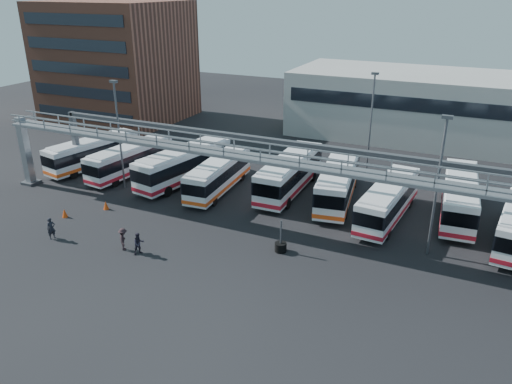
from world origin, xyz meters
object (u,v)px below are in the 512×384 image
at_px(bus_6, 388,200).
at_px(light_pole_back, 371,118).
at_px(cone_left, 65,213).
at_px(bus_2, 184,164).
at_px(bus_0, 93,152).
at_px(pedestrian_a, 51,228).
at_px(tire_stack, 281,246).
at_px(cone_right, 106,205).
at_px(pedestrian_b, 139,243).
at_px(light_pole_mid, 438,180).
at_px(light_pole_left, 119,130).
at_px(bus_1, 130,159).
at_px(bus_3, 218,174).
at_px(pedestrian_c, 123,239).
at_px(bus_7, 460,196).
at_px(bus_5, 338,181).
at_px(bus_4, 290,173).

bearing_deg(bus_6, light_pole_back, 116.58).
xyz_separation_m(bus_6, cone_left, (-24.49, -10.91, -1.40)).
bearing_deg(bus_2, bus_0, -167.17).
height_order(pedestrian_a, tire_stack, tire_stack).
distance_m(bus_0, cone_right, 11.48).
xyz_separation_m(cone_left, tire_stack, (18.57, 2.26, 0.05)).
height_order(bus_2, pedestrian_b, bus_2).
relative_size(light_pole_mid, cone_right, 13.81).
distance_m(pedestrian_b, tire_stack, 10.24).
xyz_separation_m(pedestrian_b, cone_left, (-9.45, 2.36, -0.46)).
bearing_deg(pedestrian_b, bus_6, -17.50).
height_order(light_pole_left, bus_1, light_pole_left).
bearing_deg(bus_3, bus_0, 175.50).
height_order(bus_0, bus_6, bus_6).
distance_m(bus_0, pedestrian_c, 19.25).
xyz_separation_m(bus_2, bus_3, (4.12, -0.60, -0.20)).
xyz_separation_m(light_pole_back, pedestrian_c, (-12.28, -23.74, -4.87)).
relative_size(bus_3, bus_7, 0.90).
bearing_deg(cone_left, bus_1, 96.84).
distance_m(bus_3, pedestrian_c, 12.85).
relative_size(bus_0, bus_1, 1.02).
distance_m(bus_0, bus_6, 30.67).
distance_m(light_pole_left, pedestrian_a, 11.83).
distance_m(bus_5, bus_7, 10.07).
bearing_deg(pedestrian_b, bus_1, 70.84).
relative_size(light_pole_mid, light_pole_back, 1.00).
distance_m(light_pole_back, bus_6, 11.96).
xyz_separation_m(bus_1, pedestrian_b, (10.71, -12.87, -0.89)).
xyz_separation_m(light_pole_left, cone_right, (1.72, -4.69, -5.36)).
height_order(bus_1, bus_5, bus_5).
relative_size(bus_3, bus_5, 0.89).
bearing_deg(light_pole_back, bus_0, -157.81).
height_order(light_pole_back, bus_4, light_pole_back).
relative_size(pedestrian_c, cone_right, 2.32).
bearing_deg(bus_2, pedestrian_a, -90.90).
relative_size(bus_0, pedestrian_c, 6.24).
bearing_deg(cone_right, bus_7, 22.12).
bearing_deg(cone_left, pedestrian_a, -59.20).
bearing_deg(bus_2, bus_1, -164.42).
height_order(bus_2, cone_right, bus_2).
xyz_separation_m(bus_7, cone_right, (-27.66, -11.24, -1.52)).
height_order(light_pole_mid, bus_4, light_pole_mid).
height_order(bus_2, cone_left, bus_2).
relative_size(bus_1, cone_right, 14.16).
distance_m(bus_6, pedestrian_a, 26.65).
distance_m(light_pole_left, bus_0, 8.27).
bearing_deg(cone_right, bus_0, 136.26).
xyz_separation_m(bus_2, bus_5, (14.87, 1.89, -0.01)).
height_order(pedestrian_a, pedestrian_c, pedestrian_a).
bearing_deg(bus_6, cone_left, -151.04).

